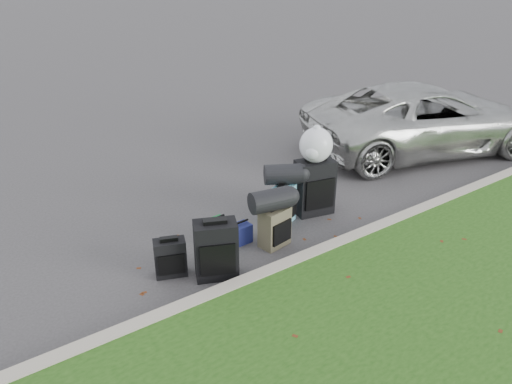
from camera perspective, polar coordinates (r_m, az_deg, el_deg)
ground at (r=7.32m, az=1.54°, el=-4.25°), size 120.00×120.00×0.00m
curb at (r=6.62m, az=6.72°, el=-7.18°), size 120.00×0.18×0.15m
suv at (r=10.63m, az=18.77°, el=8.00°), size 5.29×3.56×1.34m
suitcase_small_black at (r=6.31m, az=-9.76°, el=-7.42°), size 0.44×0.34×0.49m
suitcase_large_black_left at (r=6.14m, az=-4.59°, el=-6.60°), size 0.60×0.49×0.75m
suitcase_olive at (r=6.80m, az=2.14°, el=-4.02°), size 0.45×0.32×0.56m
suitcase_teal at (r=7.37m, az=3.06°, el=-1.48°), size 0.47×0.38×0.58m
suitcase_large_black_right at (r=7.65m, az=6.68°, el=0.58°), size 0.63×0.46×0.86m
tote_green at (r=6.94m, az=-4.53°, el=-4.50°), size 0.32×0.27×0.34m
tote_navy at (r=6.94m, az=-1.71°, el=-4.74°), size 0.27×0.22×0.28m
duffel_left at (r=6.56m, az=1.71°, el=-0.93°), size 0.60×0.39×0.30m
duffel_right at (r=7.29m, az=3.08°, el=2.04°), size 0.62×0.52×0.30m
trash_bag at (r=7.39m, az=6.88°, el=5.35°), size 0.50×0.50×0.50m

